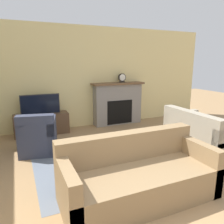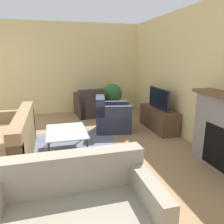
{
  "view_description": "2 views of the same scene",
  "coord_description": "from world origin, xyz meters",
  "px_view_note": "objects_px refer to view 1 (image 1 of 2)",
  "views": [
    {
      "loc": [
        -1.13,
        -1.24,
        1.76
      ],
      "look_at": [
        0.6,
        2.71,
        0.77
      ],
      "focal_mm": 35.0,
      "sensor_mm": 36.0,
      "label": 1
    },
    {
      "loc": [
        3.97,
        1.81,
        1.75
      ],
      "look_at": [
        0.32,
        2.82,
        0.77
      ],
      "focal_mm": 35.0,
      "sensor_mm": 36.0,
      "label": 2
    }
  ],
  "objects_px": {
    "couch_sectional": "(138,177)",
    "coffee_table": "(100,147)",
    "tv": "(40,104)",
    "mantel_clock": "(122,78)",
    "armchair_accent": "(38,137)",
    "couch_loveseat": "(201,135)"
  },
  "relations": [
    {
      "from": "armchair_accent",
      "to": "mantel_clock",
      "type": "bearing_deg",
      "value": -141.48
    },
    {
      "from": "couch_loveseat",
      "to": "coffee_table",
      "type": "relative_size",
      "value": 1.56
    },
    {
      "from": "couch_sectional",
      "to": "couch_loveseat",
      "type": "bearing_deg",
      "value": 24.2
    },
    {
      "from": "tv",
      "to": "armchair_accent",
      "type": "distance_m",
      "value": 1.22
    },
    {
      "from": "couch_sectional",
      "to": "coffee_table",
      "type": "relative_size",
      "value": 2.11
    },
    {
      "from": "couch_loveseat",
      "to": "armchair_accent",
      "type": "relative_size",
      "value": 1.62
    },
    {
      "from": "mantel_clock",
      "to": "armchair_accent",
      "type": "bearing_deg",
      "value": -153.23
    },
    {
      "from": "tv",
      "to": "couch_sectional",
      "type": "distance_m",
      "value": 3.36
    },
    {
      "from": "tv",
      "to": "couch_sectional",
      "type": "xyz_separation_m",
      "value": [
        0.86,
        -3.21,
        -0.47
      ]
    },
    {
      "from": "couch_sectional",
      "to": "coffee_table",
      "type": "height_order",
      "value": "couch_sectional"
    },
    {
      "from": "couch_loveseat",
      "to": "coffee_table",
      "type": "height_order",
      "value": "couch_loveseat"
    },
    {
      "from": "couch_loveseat",
      "to": "mantel_clock",
      "type": "height_order",
      "value": "mantel_clock"
    },
    {
      "from": "armchair_accent",
      "to": "coffee_table",
      "type": "xyz_separation_m",
      "value": [
        0.9,
        -1.11,
        0.06
      ]
    },
    {
      "from": "tv",
      "to": "couch_loveseat",
      "type": "xyz_separation_m",
      "value": [
        2.9,
        -2.3,
        -0.47
      ]
    },
    {
      "from": "tv",
      "to": "couch_sectional",
      "type": "bearing_deg",
      "value": -74.96
    },
    {
      "from": "mantel_clock",
      "to": "couch_loveseat",
      "type": "bearing_deg",
      "value": -75.42
    },
    {
      "from": "tv",
      "to": "armchair_accent",
      "type": "relative_size",
      "value": 1.0
    },
    {
      "from": "tv",
      "to": "mantel_clock",
      "type": "height_order",
      "value": "mantel_clock"
    },
    {
      "from": "tv",
      "to": "coffee_table",
      "type": "xyz_separation_m",
      "value": [
        0.71,
        -2.22,
        -0.4
      ]
    },
    {
      "from": "coffee_table",
      "to": "mantel_clock",
      "type": "bearing_deg",
      "value": 56.51
    },
    {
      "from": "coffee_table",
      "to": "mantel_clock",
      "type": "distance_m",
      "value": 2.98
    },
    {
      "from": "couch_sectional",
      "to": "mantel_clock",
      "type": "relative_size",
      "value": 8.06
    }
  ]
}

